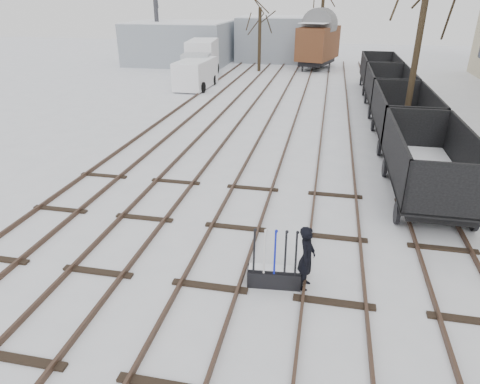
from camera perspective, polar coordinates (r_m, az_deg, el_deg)
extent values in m
plane|color=white|center=(10.81, -4.06, -12.56)|extent=(120.00, 120.00, 0.00)
cube|color=black|center=(24.92, -10.52, 9.34)|extent=(0.07, 52.00, 0.15)
cube|color=black|center=(24.42, -7.35, 9.24)|extent=(0.07, 52.00, 0.15)
cube|color=black|center=(14.80, -24.90, -3.86)|extent=(1.90, 0.20, 0.08)
cube|color=black|center=(23.97, -3.76, 9.09)|extent=(0.07, 52.00, 0.15)
cube|color=black|center=(23.64, -0.36, 8.92)|extent=(0.07, 52.00, 0.15)
cube|color=black|center=(13.32, -14.32, -5.39)|extent=(1.90, 0.20, 0.08)
cube|color=black|center=(23.38, 3.44, 8.69)|extent=(0.07, 52.00, 0.15)
cube|color=black|center=(23.23, 6.98, 8.45)|extent=(0.07, 52.00, 0.15)
cube|color=black|center=(12.39, -1.59, -6.98)|extent=(1.90, 0.20, 0.08)
cube|color=black|center=(23.16, 10.87, 8.14)|extent=(0.07, 52.00, 0.15)
cube|color=black|center=(23.20, 14.44, 7.82)|extent=(0.07, 52.00, 0.15)
cube|color=black|center=(12.15, 12.47, -8.33)|extent=(1.90, 0.20, 0.08)
cube|color=black|center=(23.33, 18.29, 7.45)|extent=(0.07, 52.00, 0.15)
cube|color=black|center=(23.55, 21.77, 7.08)|extent=(0.07, 52.00, 0.15)
cube|color=black|center=(12.65, 26.32, -9.18)|extent=(1.90, 0.20, 0.08)
cube|color=#939CA6|center=(47.08, -7.99, 19.05)|extent=(10.00, 8.00, 4.00)
cube|color=white|center=(46.93, -8.14, 21.54)|extent=(9.80, 7.84, 0.10)
cube|color=#939CA6|center=(48.86, 4.29, 19.65)|extent=(7.00, 6.00, 4.40)
cube|color=white|center=(48.71, 4.38, 22.29)|extent=(6.86, 5.88, 0.10)
cube|color=black|center=(10.77, 4.56, -11.28)|extent=(1.33, 0.53, 0.44)
cube|color=black|center=(10.63, 4.61, -10.23)|extent=(1.32, 0.41, 0.06)
cube|color=white|center=(10.61, 4.61, -10.06)|extent=(1.27, 0.36, 0.03)
cylinder|color=black|center=(10.38, 1.92, -7.86)|extent=(0.08, 0.32, 1.08)
cylinder|color=silver|center=(10.37, 3.30, -7.94)|extent=(0.08, 0.32, 1.08)
cylinder|color=#0D19B5|center=(10.36, 4.70, -8.01)|extent=(0.08, 0.32, 1.08)
cylinder|color=black|center=(10.36, 6.09, -8.09)|extent=(0.08, 0.32, 1.08)
cylinder|color=black|center=(10.36, 7.49, -8.15)|extent=(0.08, 0.32, 1.08)
imported|color=black|center=(10.47, 8.87, -8.65)|extent=(0.49, 0.66, 1.66)
cube|color=black|center=(16.09, 23.47, 1.20)|extent=(1.96, 5.39, 0.41)
cube|color=black|center=(16.02, 23.60, 1.87)|extent=(2.45, 6.12, 0.12)
cube|color=black|center=(15.52, 19.88, 5.04)|extent=(0.10, 6.12, 1.63)
cube|color=black|center=(16.05, 28.17, 4.16)|extent=(0.10, 6.12, 1.63)
cube|color=white|center=(15.98, 23.66, 2.20)|extent=(2.20, 5.88, 0.06)
cylinder|color=black|center=(14.24, 20.20, -2.62)|extent=(0.12, 0.71, 0.71)
cylinder|color=black|center=(18.24, 25.71, 2.42)|extent=(0.12, 0.71, 0.71)
cube|color=black|center=(22.05, 20.65, 7.74)|extent=(1.96, 5.39, 0.41)
cube|color=black|center=(21.99, 20.73, 8.24)|extent=(2.45, 6.12, 0.12)
cube|color=black|center=(21.64, 17.95, 10.64)|extent=(0.10, 6.12, 1.63)
cube|color=black|center=(22.02, 24.09, 9.92)|extent=(0.10, 6.12, 1.63)
cube|color=white|center=(21.97, 20.77, 8.50)|extent=(2.20, 5.88, 0.06)
cylinder|color=black|center=(20.12, 18.06, 5.65)|extent=(0.12, 0.71, 0.71)
cylinder|color=black|center=(24.19, 22.60, 8.08)|extent=(0.12, 0.71, 0.71)
cube|color=black|center=(28.20, 19.01, 11.45)|extent=(1.96, 5.39, 0.41)
cube|color=black|center=(28.16, 19.06, 11.86)|extent=(2.45, 6.12, 0.12)
cube|color=black|center=(27.88, 16.85, 13.75)|extent=(0.10, 6.12, 1.63)
cube|color=black|center=(28.18, 21.71, 13.18)|extent=(0.10, 6.12, 1.63)
cube|color=white|center=(28.14, 19.09, 12.06)|extent=(2.20, 5.88, 0.06)
cylinder|color=black|center=(26.25, 16.88, 10.12)|extent=(0.12, 0.71, 0.71)
cylinder|color=black|center=(30.32, 20.69, 11.48)|extent=(0.12, 0.71, 0.71)
cube|color=black|center=(34.44, 17.93, 13.83)|extent=(1.96, 5.39, 0.41)
cube|color=black|center=(34.41, 17.98, 14.16)|extent=(2.45, 6.12, 0.12)
cube|color=black|center=(34.18, 16.14, 15.71)|extent=(0.10, 6.12, 1.63)
cube|color=black|center=(34.42, 20.16, 15.26)|extent=(0.10, 6.12, 1.63)
cube|color=white|center=(34.39, 18.00, 14.32)|extent=(2.20, 5.88, 0.06)
cylinder|color=black|center=(32.48, 16.14, 12.89)|extent=(0.12, 0.71, 0.71)
cylinder|color=black|center=(36.54, 19.40, 13.71)|extent=(0.12, 0.71, 0.71)
cube|color=black|center=(43.63, 10.21, 16.78)|extent=(3.35, 5.30, 0.45)
cube|color=#512818|center=(43.44, 10.38, 18.96)|extent=(4.04, 6.08, 2.90)
cube|color=white|center=(43.30, 10.58, 21.38)|extent=(3.71, 5.74, 0.04)
cylinder|color=black|center=(41.97, 8.33, 16.14)|extent=(0.13, 0.78, 0.78)
cylinder|color=black|center=(45.42, 11.88, 16.53)|extent=(0.13, 0.78, 0.78)
cube|color=black|center=(38.28, -5.11, 15.62)|extent=(1.87, 6.85, 0.27)
cube|color=#AAAEB3|center=(35.81, -6.32, 16.09)|extent=(2.34, 2.02, 2.23)
cube|color=white|center=(38.77, -4.88, 17.67)|extent=(2.77, 4.86, 2.49)
cube|color=white|center=(38.64, -4.95, 19.53)|extent=(2.71, 4.77, 0.04)
cylinder|color=black|center=(36.41, -7.70, 14.96)|extent=(0.27, 0.89, 0.89)
cylinder|color=black|center=(40.40, -2.69, 16.10)|extent=(0.27, 0.89, 0.89)
cube|color=white|center=(33.92, -5.92, 15.43)|extent=(2.25, 4.87, 1.96)
cube|color=white|center=(33.77, -6.00, 17.11)|extent=(2.19, 4.76, 0.04)
cylinder|color=black|center=(32.93, -8.35, 13.77)|extent=(0.24, 0.76, 0.76)
cylinder|color=black|center=(35.21, -3.54, 14.69)|extent=(0.24, 0.76, 0.76)
cube|color=#323338|center=(47.03, -10.65, 16.89)|extent=(2.23, 2.23, 0.77)
cylinder|color=#323338|center=(46.70, -11.01, 21.12)|extent=(0.43, 0.43, 7.74)
cylinder|color=black|center=(50.18, -9.37, 22.35)|extent=(0.04, 0.04, 4.36)
cylinder|color=black|center=(22.47, 22.38, 16.15)|extent=(0.30, 0.30, 7.69)
cylinder|color=black|center=(41.54, 2.62, 19.57)|extent=(0.30, 0.30, 5.53)
cylinder|color=black|center=(43.84, 10.76, 20.70)|extent=(0.30, 0.30, 7.40)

